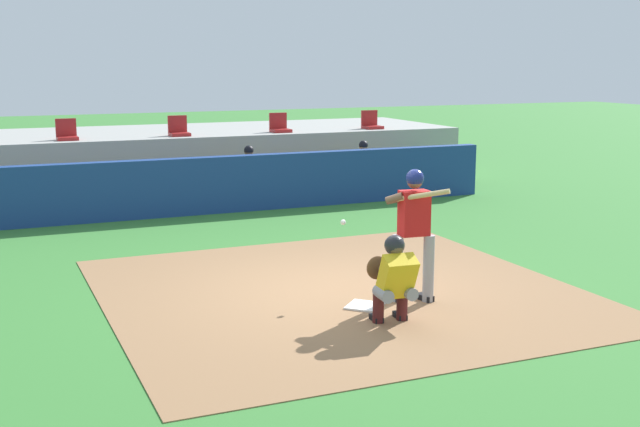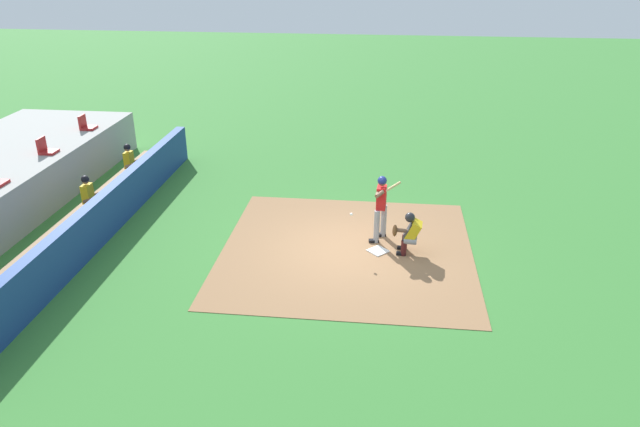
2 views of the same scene
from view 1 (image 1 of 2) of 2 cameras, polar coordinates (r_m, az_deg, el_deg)
name	(u,v)px [view 1 (image 1 of 2)]	position (r m, az deg, el deg)	size (l,w,h in m)	color
ground_plane	(340,292)	(11.46, 1.38, -5.52)	(80.00, 80.00, 0.00)	#387A33
dirt_infield	(340,291)	(11.46, 1.38, -5.49)	(6.40, 6.40, 0.01)	#936B47
home_plate	(365,306)	(10.76, 3.16, -6.49)	(0.44, 0.44, 0.02)	white
batter_at_plate	(413,227)	(10.81, 6.56, -0.93)	(0.67, 0.78, 1.80)	#99999E
catcher_crouched	(393,276)	(9.97, 5.16, -4.42)	(0.51, 1.84, 1.13)	gray
dugout_wall	(212,185)	(17.32, -7.58, 2.00)	(13.00, 0.30, 1.20)	navy
dugout_bench	(200,195)	(18.34, -8.39, 1.27)	(11.80, 0.44, 0.45)	olive
dugout_player_0	(251,174)	(18.44, -4.88, 2.81)	(0.49, 0.70, 1.30)	#939399
dugout_player_1	(366,167)	(19.53, 3.21, 3.28)	(0.49, 0.70, 1.30)	#939399
stands_platform	(166,158)	(21.55, -10.76, 3.88)	(15.00, 4.40, 1.40)	#9E9E99
stadium_seat_1	(67,134)	(19.55, -17.35, 5.35)	(0.46, 0.46, 0.48)	#A51E1E
stadium_seat_2	(179,130)	(19.99, -9.89, 5.79)	(0.46, 0.46, 0.48)	#A51E1E
stadium_seat_3	(280,127)	(20.74, -2.85, 6.11)	(0.46, 0.46, 0.48)	#A51E1E
stadium_seat_4	(371,124)	(21.77, 3.62, 6.32)	(0.46, 0.46, 0.48)	#A51E1E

